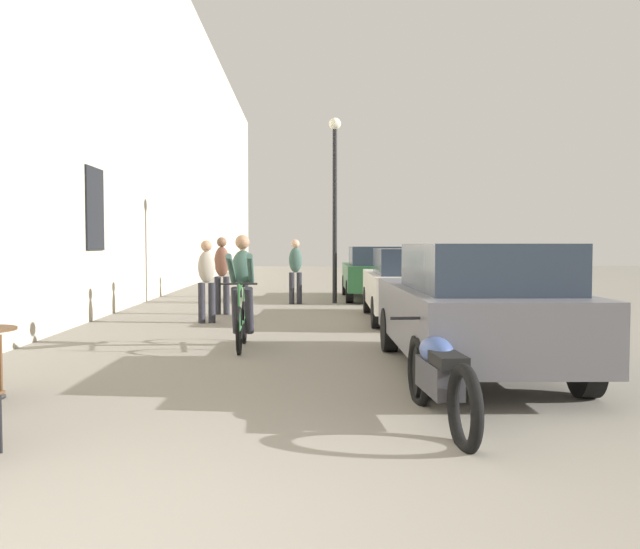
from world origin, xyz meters
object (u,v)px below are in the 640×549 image
object	(u,v)px
cyclist_on_bicycle	(242,294)
pedestrian_mid	(222,271)
parked_car_nearest	(473,306)
parked_car_third	(375,272)
parked_motorcycle	(440,377)
street_lamp	(335,186)
pedestrian_far	(295,268)
pedestrian_furthest	(243,267)
parked_car_second	(411,283)
pedestrian_near	(207,277)

from	to	relation	value
cyclist_on_bicycle	pedestrian_mid	bearing A→B (deg)	100.75
parked_car_nearest	parked_car_third	world-z (taller)	parked_car_nearest
cyclist_on_bicycle	parked_motorcycle	distance (m)	4.84
street_lamp	parked_car_nearest	bearing A→B (deg)	-82.59
cyclist_on_bicycle	pedestrian_far	size ratio (longest dim) A/B	1.04
pedestrian_furthest	parked_car_second	distance (m)	7.37
cyclist_on_bicycle	parked_car_second	bearing A→B (deg)	47.46
cyclist_on_bicycle	street_lamp	xyz separation A→B (m)	(1.76, 7.48, 2.30)
parked_car_third	pedestrian_mid	bearing A→B (deg)	-133.65
pedestrian_mid	parked_motorcycle	bearing A→B (deg)	-71.51
street_lamp	parked_car_third	distance (m)	2.93
pedestrian_far	street_lamp	xyz separation A→B (m)	(1.04, 0.21, 2.15)
pedestrian_near	parked_car_third	size ratio (longest dim) A/B	0.38
street_lamp	parked_car_third	size ratio (longest dim) A/B	1.15
pedestrian_far	pedestrian_furthest	world-z (taller)	pedestrian_far
cyclist_on_bicycle	pedestrian_near	size ratio (longest dim) A/B	1.07
parked_car_nearest	parked_motorcycle	bearing A→B (deg)	-111.15
pedestrian_furthest	street_lamp	world-z (taller)	street_lamp
pedestrian_near	parked_car_third	distance (m)	6.93
cyclist_on_bicycle	pedestrian_far	distance (m)	7.30
pedestrian_mid	parked_car_second	xyz separation A→B (m)	(4.02, -1.30, -0.21)
pedestrian_far	parked_car_third	distance (m)	2.72
cyclist_on_bicycle	parked_car_second	size ratio (longest dim) A/B	0.42
pedestrian_near	parked_motorcycle	distance (m)	8.07
parked_motorcycle	pedestrian_near	bearing A→B (deg)	112.81
pedestrian_mid	parked_car_nearest	distance (m)	7.82
pedestrian_mid	street_lamp	size ratio (longest dim) A/B	0.35
cyclist_on_bicycle	parked_motorcycle	bearing A→B (deg)	-63.84
cyclist_on_bicycle	parked_car_second	xyz separation A→B (m)	(3.12, 3.40, -0.04)
pedestrian_mid	street_lamp	xyz separation A→B (m)	(2.65, 2.78, 2.13)
pedestrian_near	pedestrian_far	bearing A→B (deg)	67.75
parked_car_second	parked_motorcycle	xyz separation A→B (m)	(-1.00, -7.73, -0.36)
pedestrian_far	parked_car_third	size ratio (longest dim) A/B	0.40
pedestrian_near	parked_motorcycle	world-z (taller)	pedestrian_near
cyclist_on_bicycle	parked_motorcycle	xyz separation A→B (m)	(2.13, -4.33, -0.41)
pedestrian_furthest	parked_car_nearest	size ratio (longest dim) A/B	0.36
pedestrian_near	pedestrian_furthest	size ratio (longest dim) A/B	1.04
pedestrian_far	pedestrian_mid	bearing A→B (deg)	-122.06
parked_car_nearest	parked_car_second	bearing A→B (deg)	88.70
pedestrian_near	pedestrian_furthest	distance (m)	6.49
cyclist_on_bicycle	parked_car_nearest	xyz separation A→B (m)	(3.00, -2.08, 0.00)
cyclist_on_bicycle	pedestrian_far	xyz separation A→B (m)	(0.71, 7.27, 0.14)
pedestrian_furthest	parked_car_second	world-z (taller)	pedestrian_furthest
pedestrian_far	parked_motorcycle	bearing A→B (deg)	-83.05
street_lamp	parked_car_second	size ratio (longest dim) A/B	1.16
pedestrian_near	parked_car_third	xyz separation A→B (m)	(3.98, 5.67, -0.14)
pedestrian_furthest	parked_car_third	size ratio (longest dim) A/B	0.37
pedestrian_mid	parked_car_nearest	xyz separation A→B (m)	(3.89, -6.78, -0.16)
street_lamp	parked_motorcycle	distance (m)	12.12
pedestrian_furthest	street_lamp	xyz separation A→B (m)	(2.64, -2.10, 2.22)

